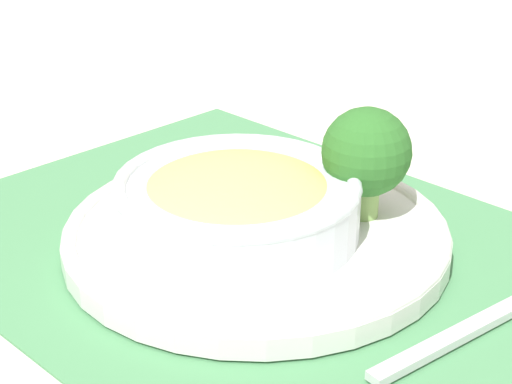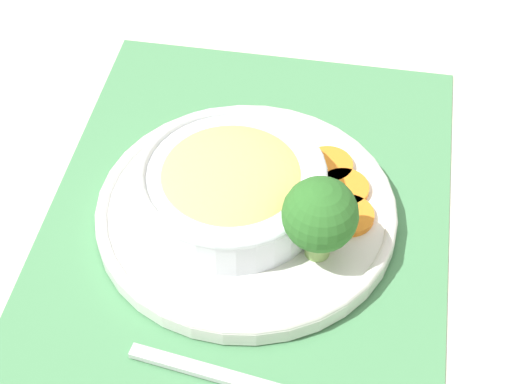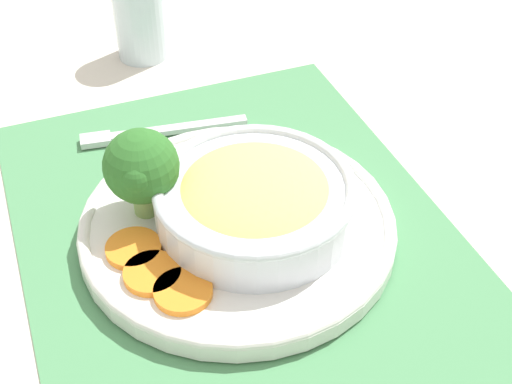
{
  "view_description": "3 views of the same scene",
  "coord_description": "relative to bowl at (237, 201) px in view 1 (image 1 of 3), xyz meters",
  "views": [
    {
      "loc": [
        0.39,
        -0.42,
        0.32
      ],
      "look_at": [
        -0.02,
        0.02,
        0.04
      ],
      "focal_mm": 60.0,
      "sensor_mm": 36.0,
      "label": 1
    },
    {
      "loc": [
        0.54,
        0.08,
        0.64
      ],
      "look_at": [
        -0.01,
        0.01,
        0.04
      ],
      "focal_mm": 60.0,
      "sensor_mm": 36.0,
      "label": 2
    },
    {
      "loc": [
        -0.44,
        0.17,
        0.47
      ],
      "look_at": [
        -0.0,
        -0.02,
        0.05
      ],
      "focal_mm": 50.0,
      "sensor_mm": 36.0,
      "label": 3
    }
  ],
  "objects": [
    {
      "name": "ground_plane",
      "position": [
        0.01,
        0.01,
        -0.05
      ],
      "size": [
        4.0,
        4.0,
        0.0
      ],
      "primitive_type": "plane",
      "color": "beige"
    },
    {
      "name": "placemat",
      "position": [
        0.01,
        0.01,
        -0.04
      ],
      "size": [
        0.53,
        0.41,
        0.0
      ],
      "color": "#4C8C59",
      "rests_on": "ground_plane"
    },
    {
      "name": "plate",
      "position": [
        0.01,
        0.01,
        -0.03
      ],
      "size": [
        0.29,
        0.29,
        0.02
      ],
      "color": "white",
      "rests_on": "placemat"
    },
    {
      "name": "bowl",
      "position": [
        0.0,
        0.0,
        0.0
      ],
      "size": [
        0.18,
        0.18,
        0.05
      ],
      "color": "silver",
      "rests_on": "plate"
    },
    {
      "name": "broccoli_floret",
      "position": [
        0.05,
        0.09,
        0.03
      ],
      "size": [
        0.07,
        0.07,
        0.09
      ],
      "color": "#84AD5B",
      "rests_on": "plate"
    },
    {
      "name": "carrot_slice_near",
      "position": [
        0.0,
        0.11,
        -0.02
      ],
      "size": [
        0.05,
        0.05,
        0.01
      ],
      "color": "orange",
      "rests_on": "plate"
    },
    {
      "name": "carrot_slice_middle",
      "position": [
        -0.03,
        0.11,
        -0.02
      ],
      "size": [
        0.05,
        0.05,
        0.01
      ],
      "color": "orange",
      "rests_on": "plate"
    },
    {
      "name": "carrot_slice_far",
      "position": [
        -0.06,
        0.09,
        -0.02
      ],
      "size": [
        0.05,
        0.05,
        0.01
      ],
      "color": "orange",
      "rests_on": "plate"
    },
    {
      "name": "fork",
      "position": [
        0.19,
        0.05,
        -0.04
      ],
      "size": [
        0.05,
        0.18,
        0.01
      ],
      "rotation": [
        0.0,
        0.0,
        -0.18
      ],
      "color": "silver",
      "rests_on": "placemat"
    }
  ]
}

